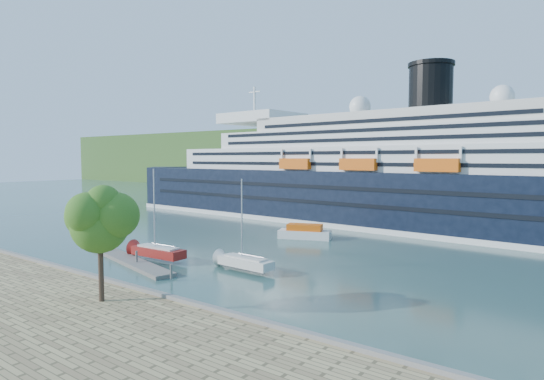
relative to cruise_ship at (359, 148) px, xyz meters
The scene contains 9 objects.
ground 55.18m from the cruise_ship, 96.86° to the right, with size 400.00×400.00×0.00m, color #294949.
far_hillside 92.19m from the cruise_ship, 93.97° to the left, with size 400.00×50.00×24.00m, color #305421.
quay_coping 55.10m from the cruise_ship, 96.84° to the right, with size 220.00×0.50×0.30m, color slate.
cruise_ship is the anchor object (origin of this frame).
promenade_tree 57.66m from the cruise_ship, 84.02° to the right, with size 5.87×5.87×9.72m, color #2A5E18, non-canonical shape.
floating_pontoon 47.42m from the cruise_ship, 98.98° to the right, with size 18.74×2.29×0.42m, color gray, non-canonical shape.
sailboat_red 43.58m from the cruise_ship, 96.66° to the right, with size 7.96×2.21×10.29m, color maroon, non-canonical shape.
sailboat_white_far 41.62m from the cruise_ship, 80.93° to the right, with size 7.26×2.02×9.37m, color silver, non-canonical shape.
tender_launch 23.39m from the cruise_ship, 87.88° to the right, with size 7.84×2.68×2.17m, color #E3570D, non-canonical shape.
Camera 1 is at (43.38, -23.42, 11.99)m, focal length 30.00 mm.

